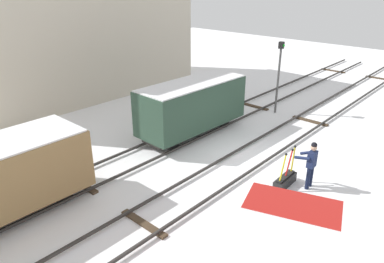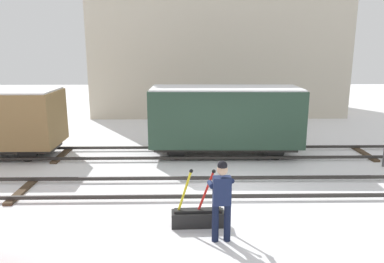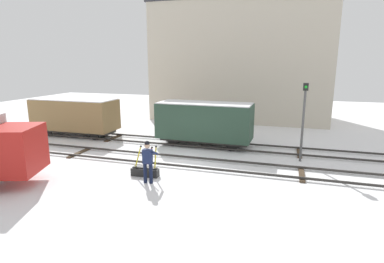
{
  "view_description": "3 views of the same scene",
  "coord_description": "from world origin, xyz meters",
  "px_view_note": "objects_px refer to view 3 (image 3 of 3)",
  "views": [
    {
      "loc": [
        -11.76,
        -7.35,
        7.21
      ],
      "look_at": [
        -1.39,
        1.99,
        1.18
      ],
      "focal_mm": 33.9,
      "sensor_mm": 36.0,
      "label": 1
    },
    {
      "loc": [
        -1.12,
        -10.22,
        4.17
      ],
      "look_at": [
        -0.88,
        2.9,
        1.11
      ],
      "focal_mm": 34.83,
      "sensor_mm": 36.0,
      "label": 2
    },
    {
      "loc": [
        5.0,
        -14.04,
        4.97
      ],
      "look_at": [
        0.01,
        2.26,
        1.15
      ],
      "focal_mm": 28.98,
      "sensor_mm": 36.0,
      "label": 3
    }
  ],
  "objects_px": {
    "rail_worker": "(148,159)",
    "freight_car_back_track": "(204,122)",
    "switch_lever_frame": "(145,171)",
    "freight_car_far_end": "(75,115)",
    "signal_post": "(304,115)"
  },
  "relations": [
    {
      "from": "rail_worker",
      "to": "freight_car_back_track",
      "type": "distance_m",
      "value": 6.46
    },
    {
      "from": "freight_car_back_track",
      "to": "rail_worker",
      "type": "bearing_deg",
      "value": -95.19
    },
    {
      "from": "switch_lever_frame",
      "to": "rail_worker",
      "type": "bearing_deg",
      "value": -57.34
    },
    {
      "from": "switch_lever_frame",
      "to": "freight_car_far_end",
      "type": "xyz_separation_m",
      "value": [
        -7.94,
        5.72,
        1.22
      ]
    },
    {
      "from": "freight_car_back_track",
      "to": "freight_car_far_end",
      "type": "distance_m",
      "value": 9.16
    },
    {
      "from": "freight_car_far_end",
      "to": "rail_worker",
      "type": "bearing_deg",
      "value": -36.97
    },
    {
      "from": "signal_post",
      "to": "freight_car_back_track",
      "type": "bearing_deg",
      "value": 165.2
    },
    {
      "from": "freight_car_back_track",
      "to": "freight_car_far_end",
      "type": "bearing_deg",
      "value": -178.59
    },
    {
      "from": "freight_car_back_track",
      "to": "freight_car_far_end",
      "type": "xyz_separation_m",
      "value": [
        -9.16,
        -0.0,
        -0.04
      ]
    },
    {
      "from": "rail_worker",
      "to": "signal_post",
      "type": "bearing_deg",
      "value": 36.46
    },
    {
      "from": "freight_car_back_track",
      "to": "freight_car_far_end",
      "type": "relative_size",
      "value": 0.98
    },
    {
      "from": "switch_lever_frame",
      "to": "freight_car_far_end",
      "type": "height_order",
      "value": "freight_car_far_end"
    },
    {
      "from": "rail_worker",
      "to": "switch_lever_frame",
      "type": "bearing_deg",
      "value": 122.66
    },
    {
      "from": "signal_post",
      "to": "rail_worker",
      "type": "bearing_deg",
      "value": -141.44
    },
    {
      "from": "signal_post",
      "to": "freight_car_far_end",
      "type": "xyz_separation_m",
      "value": [
        -14.63,
        1.45,
        -0.97
      ]
    }
  ]
}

